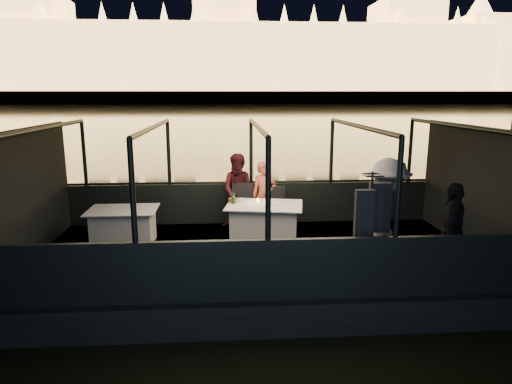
{
  "coord_description": "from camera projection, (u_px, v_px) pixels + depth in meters",
  "views": [
    {
      "loc": [
        -0.57,
        -7.97,
        3.38
      ],
      "look_at": [
        0.0,
        0.4,
        1.55
      ],
      "focal_mm": 32.0,
      "sensor_mm": 36.0,
      "label": 1
    }
  ],
  "objects": [
    {
      "name": "river_water",
      "position": [
        227.0,
        111.0,
        86.52
      ],
      "size": [
        500.0,
        500.0,
        0.0
      ],
      "primitive_type": "plane",
      "color": "black",
      "rests_on": "ground"
    },
    {
      "name": "boat_hull",
      "position": [
        257.0,
        277.0,
        8.53
      ],
      "size": [
        8.6,
        4.4,
        1.0
      ],
      "primitive_type": "cube",
      "color": "black",
      "rests_on": "river_water"
    },
    {
      "name": "boat_deck",
      "position": [
        257.0,
        253.0,
        8.43
      ],
      "size": [
        8.0,
        4.0,
        0.04
      ],
      "primitive_type": "cube",
      "color": "black",
      "rests_on": "boat_hull"
    },
    {
      "name": "gunwale_port",
      "position": [
        251.0,
        203.0,
        10.28
      ],
      "size": [
        8.0,
        0.08,
        0.9
      ],
      "primitive_type": "cube",
      "color": "black",
      "rests_on": "boat_deck"
    },
    {
      "name": "gunwale_starboard",
      "position": [
        268.0,
        270.0,
        6.38
      ],
      "size": [
        8.0,
        0.08,
        0.9
      ],
      "primitive_type": "cube",
      "color": "black",
      "rests_on": "boat_deck"
    },
    {
      "name": "cabin_glass_port",
      "position": [
        251.0,
        152.0,
        10.03
      ],
      "size": [
        8.0,
        0.02,
        1.4
      ],
      "primitive_type": null,
      "color": "#99B2B2",
      "rests_on": "gunwale_port"
    },
    {
      "name": "cabin_glass_starboard",
      "position": [
        268.0,
        190.0,
        6.13
      ],
      "size": [
        8.0,
        0.02,
        1.4
      ],
      "primitive_type": null,
      "color": "#99B2B2",
      "rests_on": "gunwale_starboard"
    },
    {
      "name": "cabin_roof_glass",
      "position": [
        258.0,
        127.0,
        7.93
      ],
      "size": [
        8.0,
        4.0,
        0.02
      ],
      "primitive_type": null,
      "color": "#99B2B2",
      "rests_on": "boat_deck"
    },
    {
      "name": "end_wall_fore",
      "position": [
        28.0,
        195.0,
        7.91
      ],
      "size": [
        0.02,
        4.0,
        2.3
      ],
      "primitive_type": null,
      "color": "black",
      "rests_on": "boat_deck"
    },
    {
      "name": "end_wall_aft",
      "position": [
        473.0,
        188.0,
        8.45
      ],
      "size": [
        0.02,
        4.0,
        2.3
      ],
      "primitive_type": null,
      "color": "black",
      "rests_on": "boat_deck"
    },
    {
      "name": "canopy_ribs",
      "position": [
        258.0,
        191.0,
        8.18
      ],
      "size": [
        8.0,
        4.0,
        2.3
      ],
      "primitive_type": null,
      "color": "black",
      "rests_on": "boat_deck"
    },
    {
      "name": "embankment",
      "position": [
        225.0,
        98.0,
        213.04
      ],
      "size": [
        400.0,
        140.0,
        6.0
      ],
      "primitive_type": "cube",
      "color": "#423D33",
      "rests_on": "ground"
    },
    {
      "name": "parliament_building",
      "position": [
        225.0,
        24.0,
        172.97
      ],
      "size": [
        220.0,
        32.0,
        60.0
      ],
      "primitive_type": null,
      "color": "#F2D18C",
      "rests_on": "embankment"
    },
    {
      "name": "dining_table_central",
      "position": [
        264.0,
        223.0,
        8.89
      ],
      "size": [
        1.61,
        1.28,
        0.77
      ],
      "primitive_type": "cube",
      "rotation": [
        0.0,
        0.0,
        -0.17
      ],
      "color": "white",
      "rests_on": "boat_deck"
    },
    {
      "name": "dining_table_aft",
      "position": [
        124.0,
        225.0,
        8.82
      ],
      "size": [
        1.31,
        0.95,
        0.69
      ],
      "primitive_type": "cube",
      "rotation": [
        0.0,
        0.0,
        0.0
      ],
      "color": "silver",
      "rests_on": "boat_deck"
    },
    {
      "name": "chair_port_left",
      "position": [
        243.0,
        210.0,
        9.67
      ],
      "size": [
        0.49,
        0.49,
        0.98
      ],
      "primitive_type": "cube",
      "rotation": [
        0.0,
        0.0,
        -0.08
      ],
      "color": "black",
      "rests_on": "boat_deck"
    },
    {
      "name": "chair_port_right",
      "position": [
        276.0,
        210.0,
        9.62
      ],
      "size": [
        0.52,
        0.52,
        0.92
      ],
      "primitive_type": "cube",
      "rotation": [
        0.0,
        0.0,
        0.24
      ],
      "color": "black",
      "rests_on": "boat_deck"
    },
    {
      "name": "coat_stand",
      "position": [
        370.0,
        230.0,
        6.71
      ],
      "size": [
        0.61,
        0.55,
        1.77
      ],
      "primitive_type": null,
      "rotation": [
        0.0,
        0.0,
        0.39
      ],
      "color": "black",
      "rests_on": "boat_deck"
    },
    {
      "name": "person_woman_coral",
      "position": [
        264.0,
        194.0,
        9.76
      ],
      "size": [
        0.55,
        0.4,
        1.45
      ],
      "primitive_type": "imported",
      "rotation": [
        0.0,
        0.0,
        0.09
      ],
      "color": "#D4624D",
      "rests_on": "boat_deck"
    },
    {
      "name": "person_man_maroon",
      "position": [
        240.0,
        194.0,
        9.83
      ],
      "size": [
        0.88,
        0.74,
        1.62
      ],
      "primitive_type": "imported",
      "rotation": [
        0.0,
        0.0,
        -0.19
      ],
      "color": "#3D1119",
      "rests_on": "boat_deck"
    },
    {
      "name": "passenger_stripe",
      "position": [
        386.0,
        224.0,
        7.23
      ],
      "size": [
        0.95,
        1.35,
        1.9
      ],
      "primitive_type": "imported",
      "rotation": [
        0.0,
        0.0,
        1.35
      ],
      "color": "silver",
      "rests_on": "boat_deck"
    },
    {
      "name": "passenger_dark",
      "position": [
        452.0,
        228.0,
        6.99
      ],
      "size": [
        0.84,
        0.98,
        1.57
      ],
      "primitive_type": "imported",
      "rotation": [
        0.0,
        0.0,
        4.11
      ],
      "color": "black",
      "rests_on": "boat_deck"
    },
    {
      "name": "wine_bottle",
      "position": [
        233.0,
        196.0,
        8.84
      ],
      "size": [
        0.07,
        0.07,
        0.27
      ],
      "primitive_type": "cylinder",
      "rotation": [
        0.0,
        0.0,
        -0.3
      ],
      "color": "#143916",
      "rests_on": "dining_table_central"
    },
    {
      "name": "bread_basket",
      "position": [
        233.0,
        200.0,
        9.0
      ],
      "size": [
        0.21,
        0.21,
        0.07
      ],
      "primitive_type": "cylinder",
      "rotation": [
        0.0,
        0.0,
        0.11
      ],
      "color": "brown",
      "rests_on": "dining_table_central"
    },
    {
      "name": "amber_candle",
      "position": [
        258.0,
        201.0,
        8.95
      ],
      "size": [
        0.06,
        0.06,
        0.08
      ],
      "primitive_type": "cylinder",
      "rotation": [
        0.0,
        0.0,
        0.18
      ],
      "color": "#FF903F",
      "rests_on": "dining_table_central"
    },
    {
      "name": "plate_near",
      "position": [
        277.0,
        204.0,
        8.84
      ],
      "size": [
        0.27,
        0.27,
        0.01
      ],
      "primitive_type": "cylinder",
      "rotation": [
        0.0,
        0.0,
        0.24
      ],
      "color": "white",
      "rests_on": "dining_table_central"
    },
    {
      "name": "plate_far",
      "position": [
        241.0,
        200.0,
        9.19
      ],
      "size": [
        0.3,
        0.3,
        0.02
      ],
      "primitive_type": "cylinder",
      "rotation": [
        0.0,
        0.0,
        0.2
      ],
      "color": "silver",
      "rests_on": "dining_table_central"
    },
    {
      "name": "wine_glass_white",
      "position": [
        233.0,
        199.0,
        8.83
      ],
      "size": [
        0.07,
        0.07,
        0.19
      ],
      "primitive_type": null,
      "rotation": [
        0.0,
        0.0,
        -0.05
      ],
      "color": "silver",
      "rests_on": "dining_table_central"
    },
    {
      "name": "wine_glass_red",
      "position": [
        267.0,
        195.0,
        9.2
      ],
      "size": [
        0.09,
        0.09,
        0.21
      ],
      "primitive_type": null,
      "rotation": [
        0.0,
        0.0,
        -0.34
      ],
      "color": "silver",
      "rests_on": "dining_table_central"
    }
  ]
}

